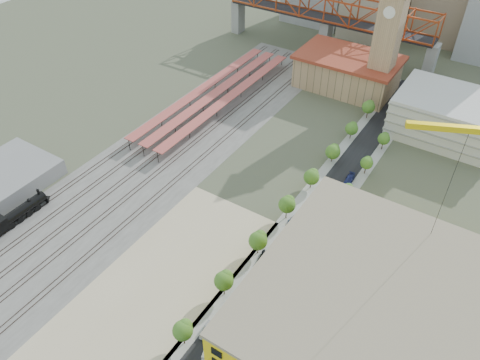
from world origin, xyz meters
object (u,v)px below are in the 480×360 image
Objects in this scene: site_trailer_d at (279,256)px; locomotive at (13,218)px; site_trailer_b at (250,294)px; site_trailer_c at (252,292)px; site_trailer_a at (214,342)px; construction_building at (368,319)px; clock_tower at (390,24)px.

locomotive is at bearing -144.15° from site_trailer_d.
site_trailer_c is at bearing 105.79° from site_trailer_b.
site_trailer_d reaches higher than site_trailer_a.
construction_building is at bearing 15.40° from site_trailer_a.
locomotive is 2.67× the size of site_trailer_c.
site_trailer_a is 15.15m from site_trailer_c.
site_trailer_d is (-26.00, 11.13, -8.09)m from construction_building.
site_trailer_c is (0.00, 15.15, 0.00)m from site_trailer_a.
construction_building is at bearing -12.06° from site_trailer_c.
site_trailer_b is (8.00, -102.47, -27.42)m from clock_tower.
site_trailer_a is (8.00, -116.92, -27.46)m from clock_tower.
site_trailer_b is at bearing -85.54° from clock_tower.
site_trailer_b is at bearing -105.98° from site_trailer_c.
site_trailer_d is at bearing 72.33° from site_trailer_a.
clock_tower is 5.58× the size of site_trailer_b.
clock_tower is at bearing 108.78° from construction_building.
site_trailer_d is (66.00, 27.90, -0.93)m from locomotive.
locomotive is at bearing -169.67° from construction_building.
site_trailer_a and site_trailer_c have the same top height.
construction_building is 5.43× the size of site_trailer_b.
locomotive is at bearing 176.82° from site_trailer_c.
locomotive is at bearing -116.41° from clock_tower.
construction_building reaches higher than site_trailer_a.
site_trailer_a is at bearing -86.09° from clock_tower.
site_trailer_c is at bearing -176.08° from construction_building.
construction_building reaches higher than site_trailer_c.
site_trailer_c is at bearing 72.33° from site_trailer_a.
construction_building is at bearing 21.24° from site_trailer_b.
construction_building reaches higher than site_trailer_d.
site_trailer_a is 1.00× the size of site_trailer_c.
site_trailer_d is (8.00, -88.86, -27.38)m from clock_tower.
construction_building is 29.42m from site_trailer_d.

